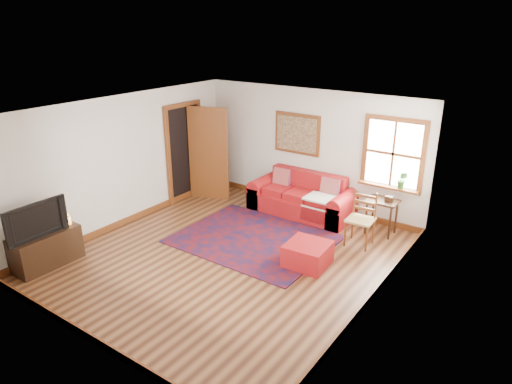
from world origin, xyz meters
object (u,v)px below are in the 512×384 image
Objects in this scene: red_ottoman at (308,254)px; media_cabinet at (46,249)px; red_leather_sofa at (302,200)px; ladder_back_chair at (362,217)px; side_table at (382,206)px.

media_cabinet is (-3.48, -2.43, 0.10)m from red_ottoman.
media_cabinet is at bearing -149.05° from red_ottoman.
red_ottoman is (1.14, -1.83, -0.09)m from red_leather_sofa.
ladder_back_chair reaches higher than media_cabinet.
side_table reaches higher than red_ottoman.
ladder_back_chair is at bearing -102.90° from side_table.
red_ottoman is 0.69× the size of ladder_back_chair.
ladder_back_chair is 5.33m from media_cabinet.
media_cabinet is at bearing -136.81° from ladder_back_chair.
ladder_back_chair is (-0.14, -0.62, -0.02)m from side_table.
media_cabinet is at bearing -118.76° from red_leather_sofa.
side_table is (0.54, 1.83, 0.36)m from red_ottoman.
red_ottoman is 1.94m from side_table.
red_leather_sofa is 2.16m from red_ottoman.
ladder_back_chair is (0.40, 1.21, 0.33)m from red_ottoman.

